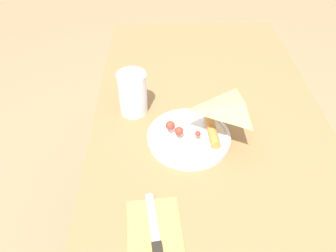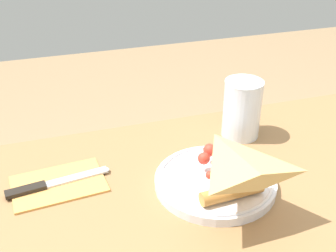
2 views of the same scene
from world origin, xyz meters
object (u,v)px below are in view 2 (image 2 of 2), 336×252
object	(u,v)px
butter_knife	(53,183)
plate_pizza	(215,178)
milk_glass	(242,110)
napkin_folded	(59,184)

from	to	relation	value
butter_knife	plate_pizza	bearing A→B (deg)	-25.11
plate_pizza	milk_glass	bearing A→B (deg)	50.40
milk_glass	butter_knife	xyz separation A→B (m)	(-0.39, -0.06, -0.05)
milk_glass	napkin_folded	bearing A→B (deg)	-171.03
napkin_folded	plate_pizza	bearing A→B (deg)	-17.90
milk_glass	butter_knife	world-z (taller)	milk_glass
napkin_folded	butter_knife	distance (m)	0.01
milk_glass	butter_knife	bearing A→B (deg)	-171.05
plate_pizza	napkin_folded	size ratio (longest dim) A/B	1.27
plate_pizza	butter_knife	world-z (taller)	plate_pizza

